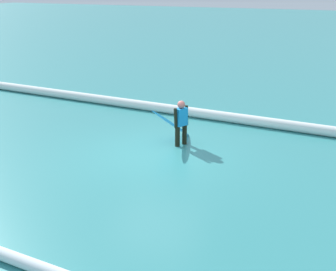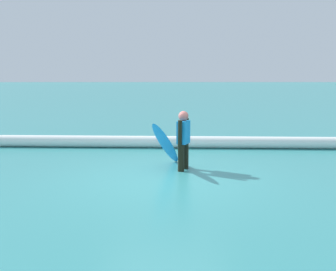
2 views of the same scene
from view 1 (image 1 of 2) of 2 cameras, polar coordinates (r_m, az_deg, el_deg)
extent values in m
plane|color=teal|center=(12.37, -1.63, -2.12)|extent=(137.25, 137.25, 0.00)
cylinder|color=black|center=(12.71, 1.20, -0.10)|extent=(0.14, 0.14, 0.59)
cylinder|color=black|center=(12.90, 2.10, 0.17)|extent=(0.14, 0.14, 0.59)
cube|color=#198CD8|center=(12.64, 1.68, 2.38)|extent=(0.31, 0.39, 0.50)
sphere|color=#C26962|center=(12.54, 1.69, 3.93)|extent=(0.22, 0.22, 0.22)
cylinder|color=black|center=(12.49, 0.97, 2.19)|extent=(0.09, 0.15, 0.59)
cylinder|color=black|center=(12.78, 2.37, 2.56)|extent=(0.09, 0.12, 0.58)
ellipsoid|color=#268CE5|center=(13.01, 0.39, 1.54)|extent=(0.78, 1.58, 1.13)
ellipsoid|color=red|center=(13.01, 0.39, 1.56)|extent=(0.50, 1.23, 0.91)
cylinder|color=white|center=(15.84, 0.85, 3.28)|extent=(22.99, 1.33, 0.33)
camera|label=2|loc=(5.88, -41.76, -8.71)|focal=46.14mm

